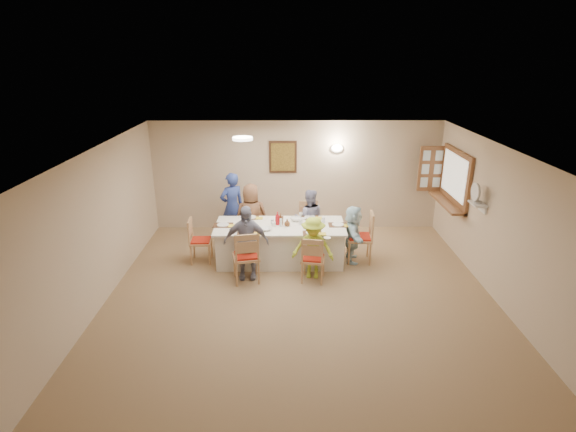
{
  "coord_description": "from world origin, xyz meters",
  "views": [
    {
      "loc": [
        -0.25,
        -6.39,
        3.9
      ],
      "look_at": [
        -0.2,
        1.4,
        1.05
      ],
      "focal_mm": 28.0,
      "sensor_mm": 36.0,
      "label": 1
    }
  ],
  "objects_px": {
    "chair_left_end": "(201,240)",
    "diner_front_right": "(313,248)",
    "diner_back_left": "(251,216)",
    "diner_back_right": "(309,219)",
    "serving_hatch": "(455,178)",
    "chair_front_right": "(313,258)",
    "chair_back_left": "(252,225)",
    "caregiver": "(232,206)",
    "condiment_ketchup": "(277,218)",
    "desk_fan": "(477,196)",
    "dining_table": "(280,243)",
    "chair_back_right": "(309,224)",
    "diner_right_end": "(353,234)",
    "chair_right_end": "(359,237)",
    "chair_front_left": "(246,255)",
    "diner_front_left": "(246,243)"
  },
  "relations": [
    {
      "from": "serving_hatch",
      "to": "chair_back_right",
      "type": "xyz_separation_m",
      "value": [
        -2.96,
        0.08,
        -1.04
      ]
    },
    {
      "from": "chair_front_left",
      "to": "chair_front_right",
      "type": "height_order",
      "value": "chair_front_left"
    },
    {
      "from": "chair_left_end",
      "to": "condiment_ketchup",
      "type": "bearing_deg",
      "value": -90.41
    },
    {
      "from": "chair_right_end",
      "to": "diner_right_end",
      "type": "distance_m",
      "value": 0.14
    },
    {
      "from": "chair_back_left",
      "to": "chair_back_right",
      "type": "distance_m",
      "value": 1.2
    },
    {
      "from": "chair_front_right",
      "to": "diner_back_left",
      "type": "xyz_separation_m",
      "value": [
        -1.2,
        1.48,
        0.25
      ]
    },
    {
      "from": "diner_back_left",
      "to": "diner_back_right",
      "type": "distance_m",
      "value": 1.2
    },
    {
      "from": "diner_back_right",
      "to": "diner_right_end",
      "type": "relative_size",
      "value": 1.11
    },
    {
      "from": "dining_table",
      "to": "diner_back_right",
      "type": "height_order",
      "value": "diner_back_right"
    },
    {
      "from": "chair_back_left",
      "to": "chair_front_left",
      "type": "bearing_deg",
      "value": -80.52
    },
    {
      "from": "diner_front_right",
      "to": "condiment_ketchup",
      "type": "xyz_separation_m",
      "value": [
        -0.65,
        0.71,
        0.31
      ]
    },
    {
      "from": "diner_front_left",
      "to": "diner_front_right",
      "type": "xyz_separation_m",
      "value": [
        1.2,
        0.0,
        -0.11
      ]
    },
    {
      "from": "chair_right_end",
      "to": "diner_right_end",
      "type": "relative_size",
      "value": 0.9
    },
    {
      "from": "diner_back_left",
      "to": "diner_right_end",
      "type": "height_order",
      "value": "diner_back_left"
    },
    {
      "from": "desk_fan",
      "to": "chair_left_end",
      "type": "xyz_separation_m",
      "value": [
        -5.0,
        0.63,
        -1.11
      ]
    },
    {
      "from": "chair_back_right",
      "to": "caregiver",
      "type": "distance_m",
      "value": 1.71
    },
    {
      "from": "desk_fan",
      "to": "diner_back_right",
      "type": "distance_m",
      "value": 3.27
    },
    {
      "from": "diner_back_left",
      "to": "caregiver",
      "type": "height_order",
      "value": "caregiver"
    },
    {
      "from": "diner_front_right",
      "to": "caregiver",
      "type": "relative_size",
      "value": 0.78
    },
    {
      "from": "dining_table",
      "to": "chair_front_right",
      "type": "relative_size",
      "value": 2.83
    },
    {
      "from": "chair_left_end",
      "to": "chair_right_end",
      "type": "xyz_separation_m",
      "value": [
        3.1,
        0.0,
        0.07
      ]
    },
    {
      "from": "chair_front_right",
      "to": "diner_front_right",
      "type": "distance_m",
      "value": 0.19
    },
    {
      "from": "chair_back_left",
      "to": "chair_front_right",
      "type": "distance_m",
      "value": 2.0
    },
    {
      "from": "serving_hatch",
      "to": "chair_left_end",
      "type": "bearing_deg",
      "value": -171.96
    },
    {
      "from": "dining_table",
      "to": "diner_right_end",
      "type": "relative_size",
      "value": 2.18
    },
    {
      "from": "chair_front_left",
      "to": "diner_front_right",
      "type": "height_order",
      "value": "diner_front_right"
    },
    {
      "from": "chair_right_end",
      "to": "diner_front_left",
      "type": "relative_size",
      "value": 0.74
    },
    {
      "from": "chair_front_right",
      "to": "diner_front_left",
      "type": "xyz_separation_m",
      "value": [
        -1.2,
        0.12,
        0.25
      ]
    },
    {
      "from": "chair_front_right",
      "to": "diner_back_right",
      "type": "distance_m",
      "value": 1.49
    },
    {
      "from": "desk_fan",
      "to": "diner_right_end",
      "type": "height_order",
      "value": "desk_fan"
    },
    {
      "from": "condiment_ketchup",
      "to": "desk_fan",
      "type": "bearing_deg",
      "value": -10.71
    },
    {
      "from": "chair_back_right",
      "to": "dining_table",
      "type": "bearing_deg",
      "value": -127.29
    },
    {
      "from": "serving_hatch",
      "to": "chair_left_end",
      "type": "height_order",
      "value": "serving_hatch"
    },
    {
      "from": "diner_front_right",
      "to": "diner_right_end",
      "type": "height_order",
      "value": "diner_front_right"
    },
    {
      "from": "chair_left_end",
      "to": "diner_front_right",
      "type": "xyz_separation_m",
      "value": [
        2.15,
        -0.68,
        0.14
      ]
    },
    {
      "from": "chair_back_left",
      "to": "chair_left_end",
      "type": "bearing_deg",
      "value": -130.41
    },
    {
      "from": "chair_left_end",
      "to": "condiment_ketchup",
      "type": "relative_size",
      "value": 3.45
    },
    {
      "from": "chair_right_end",
      "to": "chair_back_right",
      "type": "bearing_deg",
      "value": -126.02
    },
    {
      "from": "chair_back_left",
      "to": "caregiver",
      "type": "height_order",
      "value": "caregiver"
    },
    {
      "from": "desk_fan",
      "to": "diner_back_left",
      "type": "relative_size",
      "value": 0.22
    },
    {
      "from": "chair_right_end",
      "to": "diner_front_left",
      "type": "height_order",
      "value": "diner_front_left"
    },
    {
      "from": "serving_hatch",
      "to": "diner_front_right",
      "type": "relative_size",
      "value": 1.28
    },
    {
      "from": "chair_right_end",
      "to": "diner_back_left",
      "type": "height_order",
      "value": "diner_back_left"
    },
    {
      "from": "serving_hatch",
      "to": "diner_front_right",
      "type": "bearing_deg",
      "value": -154.67
    },
    {
      "from": "dining_table",
      "to": "condiment_ketchup",
      "type": "relative_size",
      "value": 9.68
    },
    {
      "from": "chair_back_right",
      "to": "chair_right_end",
      "type": "distance_m",
      "value": 1.24
    },
    {
      "from": "chair_front_right",
      "to": "diner_back_right",
      "type": "xyz_separation_m",
      "value": [
        0.0,
        1.48,
        0.19
      ]
    },
    {
      "from": "desk_fan",
      "to": "condiment_ketchup",
      "type": "bearing_deg",
      "value": 169.29
    },
    {
      "from": "desk_fan",
      "to": "diner_right_end",
      "type": "relative_size",
      "value": 0.26
    },
    {
      "from": "diner_front_right",
      "to": "diner_right_end",
      "type": "relative_size",
      "value": 1.02
    }
  ]
}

